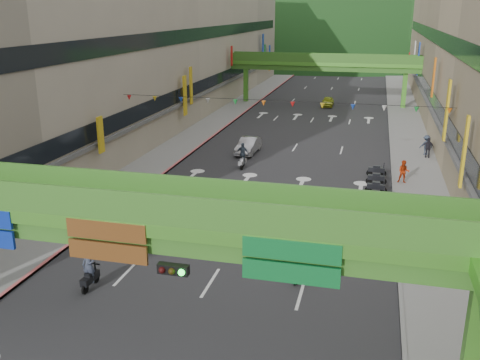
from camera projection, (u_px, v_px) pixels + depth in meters
road_slab at (308, 127)px, 61.54m from camera, size 18.00×140.00×0.02m
sidewalk_left at (217, 121)px, 64.09m from camera, size 4.00×140.00×0.15m
sidewalk_right at (407, 131)px, 58.95m from camera, size 4.00×140.00×0.15m
curb_left at (232, 122)px, 63.64m from camera, size 0.20×140.00×0.18m
curb_right at (390, 130)px, 59.39m from camera, size 0.20×140.00×0.18m
building_row_left at (151, 40)px, 63.07m from camera, size 12.80×95.00×19.00m
overpass_near at (177, 243)px, 18.54m from camera, size 28.00×12.27×7.10m
overpass_far at (323, 66)px, 73.74m from camera, size 28.00×2.20×7.10m
hill_left at (305, 52)px, 166.59m from camera, size 168.00×140.00×112.00m
hill_right at (434, 50)px, 175.72m from camera, size 208.00×176.00×128.00m
bunting_string at (278, 104)px, 41.26m from camera, size 26.00×0.36×0.47m
scooter_rider_near at (89, 269)px, 25.65m from camera, size 0.67×1.60×2.17m
scooter_rider_mid at (298, 263)px, 26.50m from camera, size 0.77×1.60×1.84m
scooter_rider_left at (242, 155)px, 45.18m from camera, size 1.14×1.60×2.22m
scooter_rider_far at (170, 187)px, 37.75m from camera, size 0.78×1.60×1.85m
parked_scooter_row at (376, 182)px, 40.16m from camera, size 1.60×7.15×1.08m
car_silver at (248, 146)px, 50.03m from camera, size 1.74×4.51×1.46m
car_yellow at (328, 102)px, 74.14m from camera, size 1.56×3.86×1.31m
pedestrian_red at (403, 174)px, 41.02m from camera, size 0.90×0.72×1.78m
pedestrian_dark at (428, 149)px, 48.11m from camera, size 1.10×0.55×1.81m
pedestrian_blue at (426, 147)px, 48.97m from camera, size 0.95×0.72×1.83m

